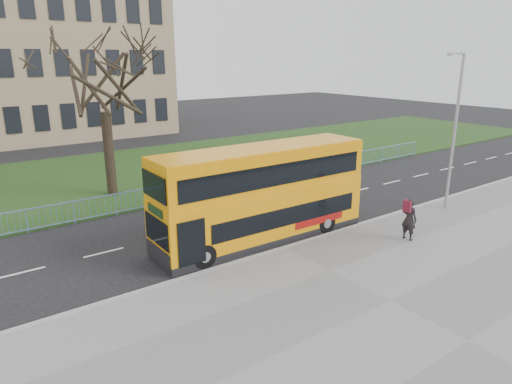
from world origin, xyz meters
TOP-DOWN VIEW (x-y plane):
  - ground at (0.00, 0.00)m, footprint 120.00×120.00m
  - pavement at (0.00, -6.75)m, footprint 80.00×10.50m
  - kerb at (0.00, -1.55)m, footprint 80.00×0.20m
  - grass_verge at (0.00, 14.30)m, footprint 80.00×15.40m
  - guard_railing at (0.00, 6.60)m, footprint 40.00×0.12m
  - bare_tree at (-3.00, 10.00)m, footprint 7.65×7.65m
  - yellow_bus at (-0.06, -0.12)m, footprint 9.46×2.42m
  - pedestrian at (4.73, -3.94)m, footprint 0.51×0.70m
  - street_lamp at (9.69, -2.53)m, footprint 1.61×0.33m

SIDE VIEW (x-z plane):
  - ground at x=0.00m, z-range 0.00..0.00m
  - grass_verge at x=0.00m, z-range 0.00..0.08m
  - pavement at x=0.00m, z-range 0.00..0.12m
  - kerb at x=0.00m, z-range 0.00..0.14m
  - guard_railing at x=0.00m, z-range 0.00..1.10m
  - pedestrian at x=4.73m, z-range 0.12..1.92m
  - yellow_bus at x=-0.06m, z-range 0.14..4.09m
  - street_lamp at x=9.69m, z-range 0.49..8.07m
  - bare_tree at x=-3.00m, z-range 0.08..11.00m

